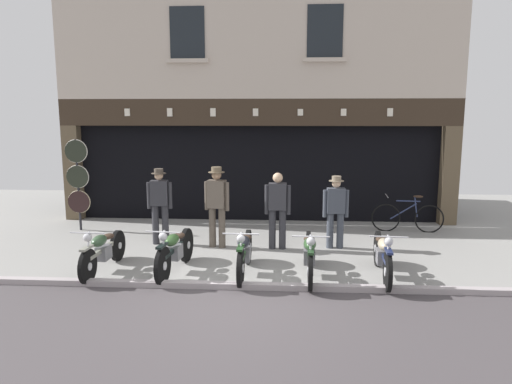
{
  "coord_description": "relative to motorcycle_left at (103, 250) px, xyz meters",
  "views": [
    {
      "loc": [
        0.77,
        -7.42,
        2.89
      ],
      "look_at": [
        0.14,
        2.61,
        1.23
      ],
      "focal_mm": 33.01,
      "sensor_mm": 36.0,
      "label": 1
    }
  ],
  "objects": [
    {
      "name": "motorcycle_center_right",
      "position": [
        3.8,
        -0.04,
        0.01
      ],
      "size": [
        0.62,
        2.05,
        0.93
      ],
      "rotation": [
        0.0,
        0.0,
        3.12
      ],
      "color": "black",
      "rests_on": "ground"
    },
    {
      "name": "salesman_left",
      "position": [
        0.56,
        1.95,
        0.53
      ],
      "size": [
        0.56,
        0.33,
        1.71
      ],
      "rotation": [
        0.0,
        0.0,
        3.22
      ],
      "color": "#2D2D33",
      "rests_on": "ground"
    },
    {
      "name": "motorcycle_left",
      "position": [
        0.0,
        0.0,
        0.0
      ],
      "size": [
        0.62,
        1.94,
        0.91
      ],
      "rotation": [
        0.0,
        0.0,
        3.1
      ],
      "color": "black",
      "rests_on": "ground"
    },
    {
      "name": "motorcycle_right",
      "position": [
        5.11,
        -0.0,
        0.02
      ],
      "size": [
        0.62,
        2.06,
        0.93
      ],
      "rotation": [
        0.0,
        0.0,
        3.07
      ],
      "color": "black",
      "rests_on": "ground"
    },
    {
      "name": "ground",
      "position": [
        2.59,
        -1.77,
        -0.45
      ],
      "size": [
        22.62,
        22.0,
        0.18
      ],
      "color": "gray"
    },
    {
      "name": "advert_board_near",
      "position": [
        5.33,
        4.61,
        1.31
      ],
      "size": [
        0.67,
        0.03,
        0.98
      ],
      "color": "beige"
    },
    {
      "name": "tyre_sign_pole",
      "position": [
        -1.81,
        3.09,
        0.92
      ],
      "size": [
        0.58,
        0.06,
        2.29
      ],
      "color": "#232328",
      "rests_on": "ground"
    },
    {
      "name": "salesman_right",
      "position": [
        3.2,
        1.72,
        0.51
      ],
      "size": [
        0.56,
        0.25,
        1.67
      ],
      "rotation": [
        0.0,
        0.0,
        3.12
      ],
      "color": "#2D2D33",
      "rests_on": "ground"
    },
    {
      "name": "assistant_far_right",
      "position": [
        4.46,
        1.87,
        0.46
      ],
      "size": [
        0.56,
        0.32,
        1.59
      ],
      "rotation": [
        0.0,
        0.0,
        3.19
      ],
      "color": "#3D424C",
      "rests_on": "ground"
    },
    {
      "name": "shopkeeper_center",
      "position": [
        1.88,
        1.77,
        0.58
      ],
      "size": [
        0.55,
        0.36,
        1.78
      ],
      "rotation": [
        0.0,
        0.0,
        2.95
      ],
      "color": "brown",
      "rests_on": "ground"
    },
    {
      "name": "motorcycle_center",
      "position": [
        2.63,
        0.01,
        0.02
      ],
      "size": [
        0.62,
        1.99,
        0.93
      ],
      "rotation": [
        0.0,
        0.0,
        3.12
      ],
      "color": "black",
      "rests_on": "ground"
    },
    {
      "name": "leaning_bicycle",
      "position": [
        6.41,
        3.44,
        -0.04
      ],
      "size": [
        1.75,
        0.5,
        0.94
      ],
      "rotation": [
        0.0,
        0.0,
        1.49
      ],
      "color": "black",
      "rests_on": "ground"
    },
    {
      "name": "motorcycle_center_left",
      "position": [
        1.34,
        0.04,
        0.02
      ],
      "size": [
        0.62,
        1.99,
        0.94
      ],
      "rotation": [
        0.0,
        0.0,
        3.04
      ],
      "color": "black",
      "rests_on": "ground"
    },
    {
      "name": "shop_facade",
      "position": [
        2.59,
        6.19,
        1.38
      ],
      "size": [
        10.92,
        4.42,
        6.81
      ],
      "color": "black",
      "rests_on": "ground"
    }
  ]
}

